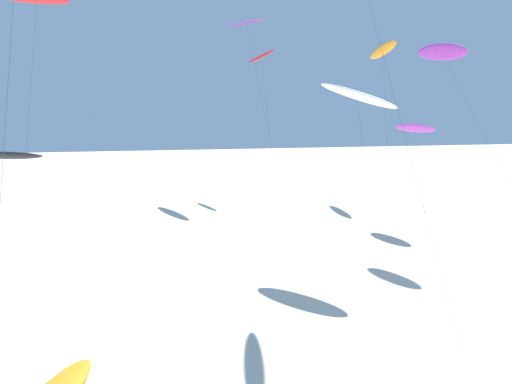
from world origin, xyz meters
TOP-DOWN VIEW (x-y plane):
  - flying_kite_0 at (22.72, 38.77)m, footprint 2.27×6.98m
  - flying_kite_1 at (11.97, 28.94)m, footprint 3.78×6.87m
  - flying_kite_4 at (28.27, 54.59)m, footprint 1.55×6.91m
  - flying_kite_5 at (20.57, 32.52)m, footprint 3.04×12.43m
  - flying_kite_6 at (15.07, 61.08)m, footprint 2.76×10.14m
  - flying_kite_7 at (-10.02, 57.33)m, footprint 6.57×5.11m
  - flying_kite_9 at (-11.06, 41.92)m, footprint 6.38×5.68m
  - flying_kite_10 at (12.80, 59.85)m, footprint 3.63×13.59m

SIDE VIEW (x-z plane):
  - flying_kite_9 at x=-11.06m, z-range 3.22..10.70m
  - flying_kite_0 at x=22.72m, z-range 4.17..13.59m
  - flying_kite_1 at x=11.97m, z-range 4.97..17.47m
  - flying_kite_5 at x=20.57m, z-range 6.88..22.29m
  - flying_kite_6 at x=15.07m, z-range 8.20..26.52m
  - flying_kite_4 at x=28.27m, z-range 8.29..27.16m
  - flying_kite_10 at x=12.80m, z-range 10.16..31.82m
  - flying_kite_7 at x=-10.02m, z-range 10.57..32.96m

